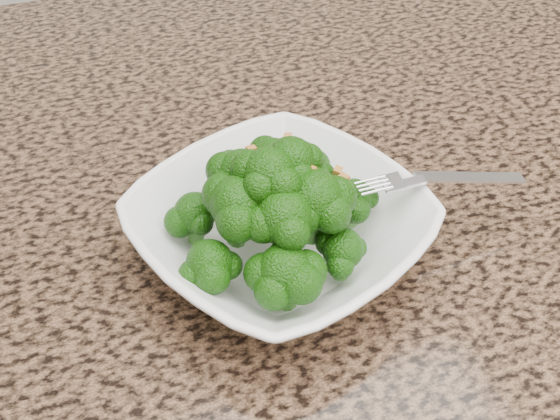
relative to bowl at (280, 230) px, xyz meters
name	(u,v)px	position (x,y,z in m)	size (l,w,h in m)	color
granite_counter	(411,211)	(0.14, 0.03, -0.04)	(1.64, 1.04, 0.03)	brown
bowl	(280,230)	(0.00, 0.00, 0.00)	(0.22, 0.22, 0.06)	white
broccoli_pile	(280,168)	(0.00, 0.00, 0.07)	(0.20, 0.20, 0.08)	#174F09
garlic_topping	(280,123)	(0.00, 0.00, 0.11)	(0.12, 0.12, 0.01)	#C27B2F
fork	(417,181)	(0.11, -0.01, 0.03)	(0.17, 0.03, 0.01)	silver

